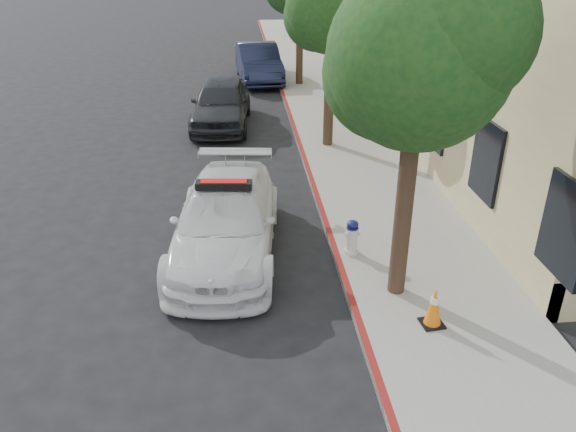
# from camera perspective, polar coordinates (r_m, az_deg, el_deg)

# --- Properties ---
(ground) EXTENTS (120.00, 120.00, 0.00)m
(ground) POSITION_cam_1_polar(r_m,az_deg,el_deg) (11.79, -5.50, -3.38)
(ground) COLOR black
(ground) RESTS_ON ground
(sidewalk) EXTENTS (3.20, 50.00, 0.15)m
(sidewalk) POSITION_cam_1_polar(r_m,az_deg,el_deg) (21.32, 4.23, 10.70)
(sidewalk) COLOR gray
(sidewalk) RESTS_ON ground
(curb_strip) EXTENTS (0.12, 50.00, 0.15)m
(curb_strip) POSITION_cam_1_polar(r_m,az_deg,el_deg) (21.13, 0.03, 10.62)
(curb_strip) COLOR maroon
(curb_strip) RESTS_ON ground
(tree_near) EXTENTS (2.92, 2.82, 5.62)m
(tree_near) POSITION_cam_1_polar(r_m,az_deg,el_deg) (8.81, 13.43, 15.50)
(tree_near) COLOR black
(tree_near) RESTS_ON sidewalk
(tree_mid) EXTENTS (2.77, 2.64, 5.43)m
(tree_mid) POSITION_cam_1_polar(r_m,az_deg,el_deg) (16.54, 4.61, 20.54)
(tree_mid) COLOR black
(tree_mid) RESTS_ON sidewalk
(police_car) EXTENTS (2.51, 5.17, 1.60)m
(police_car) POSITION_cam_1_polar(r_m,az_deg,el_deg) (11.37, -6.32, -0.46)
(police_car) COLOR white
(police_car) RESTS_ON ground
(parked_car_mid) EXTENTS (2.18, 4.75, 1.58)m
(parked_car_mid) POSITION_cam_1_polar(r_m,az_deg,el_deg) (19.59, -6.81, 11.33)
(parked_car_mid) COLOR black
(parked_car_mid) RESTS_ON ground
(parked_car_far) EXTENTS (2.10, 5.04, 1.62)m
(parked_car_far) POSITION_cam_1_polar(r_m,az_deg,el_deg) (26.04, -3.02, 15.29)
(parked_car_far) COLOR #141934
(parked_car_far) RESTS_ON ground
(fire_hydrant) EXTENTS (0.31, 0.28, 0.74)m
(fire_hydrant) POSITION_cam_1_polar(r_m,az_deg,el_deg) (11.20, 6.51, -2.18)
(fire_hydrant) COLOR silver
(fire_hydrant) RESTS_ON sidewalk
(traffic_cone) EXTENTS (0.40, 0.40, 0.69)m
(traffic_cone) POSITION_cam_1_polar(r_m,az_deg,el_deg) (9.48, 14.62, -8.93)
(traffic_cone) COLOR black
(traffic_cone) RESTS_ON sidewalk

